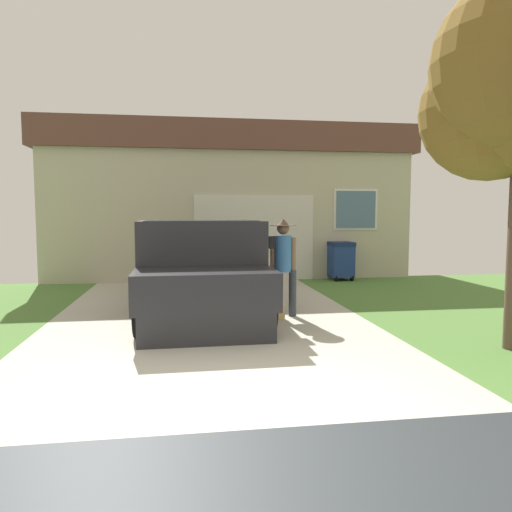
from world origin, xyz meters
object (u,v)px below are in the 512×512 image
object	(u,v)px
pickup_truck	(200,272)
handbag	(275,311)
wheeled_trash_bin	(341,259)
person_with_hat	(283,259)
house_with_garage	(223,203)

from	to	relation	value
pickup_truck	handbag	bearing A→B (deg)	149.46
wheeled_trash_bin	pickup_truck	bearing A→B (deg)	-135.60
person_with_hat	pickup_truck	bearing A→B (deg)	-4.37
handbag	wheeled_trash_bin	distance (m)	5.23
handbag	house_with_garage	world-z (taller)	house_with_garage
wheeled_trash_bin	house_with_garage	bearing A→B (deg)	127.84
pickup_truck	handbag	distance (m)	1.53
pickup_truck	person_with_hat	distance (m)	1.49
handbag	wheeled_trash_bin	bearing A→B (deg)	59.50
pickup_truck	wheeled_trash_bin	size ratio (longest dim) A/B	5.17
house_with_garage	wheeled_trash_bin	xyz separation A→B (m)	(2.85, -3.66, -1.57)
person_with_hat	handbag	xyz separation A→B (m)	(-0.18, -0.24, -0.84)
pickup_truck	wheeled_trash_bin	bearing A→B (deg)	-136.27
pickup_truck	house_with_garage	bearing A→B (deg)	-98.47
house_with_garage	wheeled_trash_bin	size ratio (longest dim) A/B	10.05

